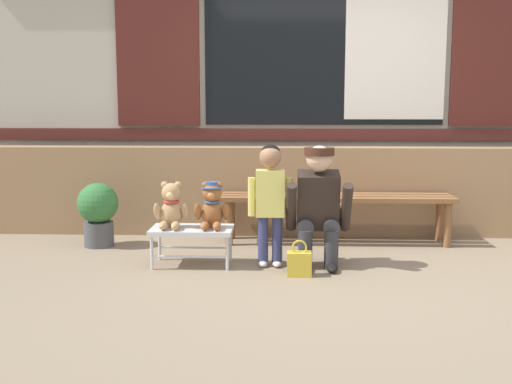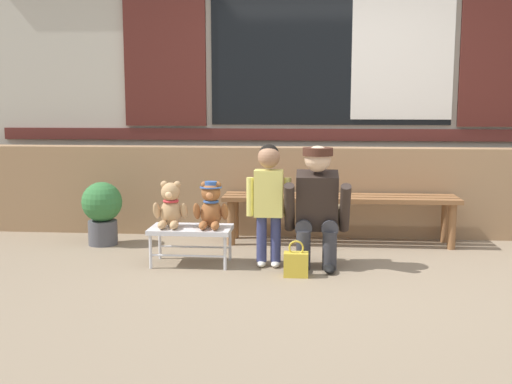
# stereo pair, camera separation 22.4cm
# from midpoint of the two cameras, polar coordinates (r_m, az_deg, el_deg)

# --- Properties ---
(ground_plane) EXTENTS (60.00, 60.00, 0.00)m
(ground_plane) POSITION_cam_midpoint_polar(r_m,az_deg,el_deg) (4.66, 6.18, -7.60)
(ground_plane) COLOR #84725B
(brick_low_wall) EXTENTS (7.29, 0.25, 0.85)m
(brick_low_wall) POSITION_cam_midpoint_polar(r_m,az_deg,el_deg) (5.97, 5.35, 0.08)
(brick_low_wall) COLOR #997551
(brick_low_wall) RESTS_ON ground
(shop_facade) EXTENTS (7.44, 0.26, 3.67)m
(shop_facade) POSITION_cam_midpoint_polar(r_m,az_deg,el_deg) (6.45, 5.32, 13.28)
(shop_facade) COLOR #B7B2A3
(shop_facade) RESTS_ON ground
(wooden_bench_long) EXTENTS (2.10, 0.40, 0.44)m
(wooden_bench_long) POSITION_cam_midpoint_polar(r_m,az_deg,el_deg) (5.62, 6.33, -0.98)
(wooden_bench_long) COLOR brown
(wooden_bench_long) RESTS_ON ground
(small_display_bench) EXTENTS (0.64, 0.36, 0.30)m
(small_display_bench) POSITION_cam_midpoint_polar(r_m,az_deg,el_deg) (4.87, -7.27, -3.70)
(small_display_bench) COLOR silver
(small_display_bench) RESTS_ON ground
(teddy_bear_plain) EXTENTS (0.28, 0.26, 0.36)m
(teddy_bear_plain) POSITION_cam_midpoint_polar(r_m,az_deg,el_deg) (4.86, -9.17, -1.38)
(teddy_bear_plain) COLOR tan
(teddy_bear_plain) RESTS_ON small_display_bench
(teddy_bear_with_hat) EXTENTS (0.28, 0.27, 0.36)m
(teddy_bear_with_hat) POSITION_cam_midpoint_polar(r_m,az_deg,el_deg) (4.81, -5.43, -1.32)
(teddy_bear_with_hat) COLOR #93562D
(teddy_bear_with_hat) RESTS_ON small_display_bench
(child_standing) EXTENTS (0.35, 0.18, 0.96)m
(child_standing) POSITION_cam_midpoint_polar(r_m,az_deg,el_deg) (4.74, -0.02, 0.04)
(child_standing) COLOR navy
(child_standing) RESTS_ON ground
(adult_crouching) EXTENTS (0.50, 0.49, 0.95)m
(adult_crouching) POSITION_cam_midpoint_polar(r_m,az_deg,el_deg) (4.78, 4.57, -1.27)
(adult_crouching) COLOR #333338
(adult_crouching) RESTS_ON ground
(handbag_on_ground) EXTENTS (0.18, 0.11, 0.27)m
(handbag_on_ground) POSITION_cam_midpoint_polar(r_m,az_deg,el_deg) (4.57, 2.62, -6.62)
(handbag_on_ground) COLOR gold
(handbag_on_ground) RESTS_ON ground
(potted_plant) EXTENTS (0.36, 0.36, 0.57)m
(potted_plant) POSITION_cam_midpoint_polar(r_m,az_deg,el_deg) (5.66, -15.53, -1.67)
(potted_plant) COLOR #4C4C51
(potted_plant) RESTS_ON ground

